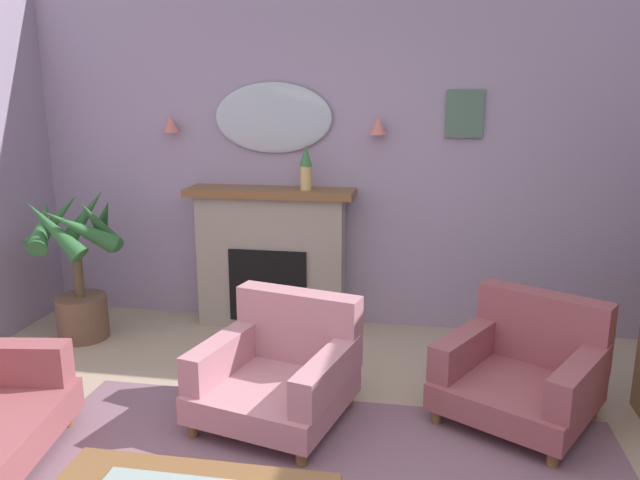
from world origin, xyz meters
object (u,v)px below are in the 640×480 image
object	(u,v)px
armchair_by_coffee_table	(281,368)
armchair_near_fireplace	(525,367)
wall_sconce_right	(378,125)
potted_plant_tall_palm	(77,261)
wall_sconce_left	(171,124)
framed_picture	(464,114)
fireplace	(271,259)
mantel_vase_left	(306,166)
wall_mirror	(273,118)

from	to	relation	value
armchair_by_coffee_table	armchair_near_fireplace	distance (m)	1.46
wall_sconce_right	armchair_near_fireplace	bearing A→B (deg)	-51.72
wall_sconce_right	potted_plant_tall_palm	world-z (taller)	wall_sconce_right
wall_sconce_left	potted_plant_tall_palm	size ratio (longest dim) A/B	0.12
wall_sconce_right	armchair_near_fireplace	distance (m)	2.11
wall_sconce_left	framed_picture	world-z (taller)	framed_picture
fireplace	armchair_near_fireplace	xyz separation A→B (m)	(1.85, -1.18, -0.27)
mantel_vase_left	armchair_near_fireplace	size ratio (longest dim) A/B	0.32
wall_sconce_right	armchair_by_coffee_table	world-z (taller)	wall_sconce_right
wall_sconce_right	armchair_near_fireplace	world-z (taller)	wall_sconce_right
mantel_vase_left	framed_picture	bearing A→B (deg)	8.53
mantel_vase_left	potted_plant_tall_palm	size ratio (longest dim) A/B	0.29
potted_plant_tall_palm	wall_sconce_left	bearing A→B (deg)	47.89
armchair_by_coffee_table	armchair_near_fireplace	size ratio (longest dim) A/B	0.89
mantel_vase_left	armchair_near_fireplace	distance (m)	2.20
fireplace	armchair_by_coffee_table	world-z (taller)	fireplace
fireplace	potted_plant_tall_palm	size ratio (longest dim) A/B	1.13
fireplace	wall_mirror	world-z (taller)	wall_mirror
mantel_vase_left	framed_picture	world-z (taller)	framed_picture
fireplace	mantel_vase_left	world-z (taller)	mantel_vase_left
fireplace	wall_mirror	xyz separation A→B (m)	(-0.00, 0.14, 1.14)
fireplace	wall_sconce_right	world-z (taller)	wall_sconce_right
wall_sconce_left	armchair_by_coffee_table	bearing A→B (deg)	-50.24
fireplace	framed_picture	bearing A→B (deg)	5.77
armchair_by_coffee_table	wall_mirror	bearing A→B (deg)	104.81
wall_mirror	wall_sconce_right	world-z (taller)	wall_mirror
wall_sconce_left	framed_picture	distance (m)	2.35
wall_sconce_left	armchair_by_coffee_table	world-z (taller)	wall_sconce_left
fireplace	armchair_near_fireplace	bearing A→B (deg)	-32.49
mantel_vase_left	potted_plant_tall_palm	bearing A→B (deg)	-163.62
mantel_vase_left	wall_sconce_left	bearing A→B (deg)	174.04
mantel_vase_left	potted_plant_tall_palm	xyz separation A→B (m)	(-1.71, -0.50, -0.71)
mantel_vase_left	wall_mirror	distance (m)	0.50
wall_sconce_right	armchair_by_coffee_table	bearing A→B (deg)	-105.95
wall_sconce_left	potted_plant_tall_palm	xyz separation A→B (m)	(-0.56, -0.62, -1.02)
potted_plant_tall_palm	fireplace	bearing A→B (deg)	20.62
framed_picture	wall_mirror	bearing A→B (deg)	-179.62
wall_sconce_left	wall_sconce_right	world-z (taller)	same
wall_sconce_left	armchair_by_coffee_table	distance (m)	2.40
armchair_near_fireplace	potted_plant_tall_palm	size ratio (longest dim) A/B	0.93
armchair_near_fireplace	potted_plant_tall_palm	distance (m)	3.35
mantel_vase_left	wall_mirror	size ratio (longest dim) A/B	0.37
wall_mirror	framed_picture	xyz separation A→B (m)	(1.50, 0.01, 0.04)
wall_sconce_left	armchair_near_fireplace	distance (m)	3.28
wall_mirror	armchair_near_fireplace	bearing A→B (deg)	-35.50
armchair_near_fireplace	potted_plant_tall_palm	xyz separation A→B (m)	(-3.27, 0.65, 0.33)
wall_mirror	potted_plant_tall_palm	xyz separation A→B (m)	(-1.41, -0.67, -1.07)
wall_mirror	potted_plant_tall_palm	distance (m)	1.90
fireplace	framed_picture	distance (m)	1.91
mantel_vase_left	wall_sconce_left	distance (m)	1.20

